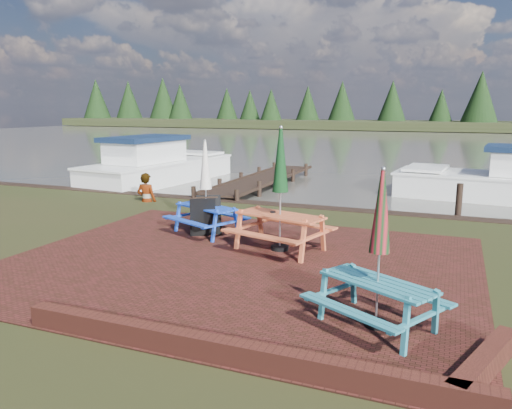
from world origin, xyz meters
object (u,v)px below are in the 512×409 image
object	(u,v)px
picnic_table_teal	(378,274)
boat_jetty	(157,167)
chalkboard	(206,216)
jetty	(262,179)
picnic_table_red	(280,209)
picnic_table_blue	(206,202)
person	(145,173)

from	to	relation	value
picnic_table_teal	boat_jetty	distance (m)	16.01
chalkboard	jetty	world-z (taller)	chalkboard
picnic_table_red	chalkboard	world-z (taller)	picnic_table_red
jetty	chalkboard	bearing A→B (deg)	-77.36
picnic_table_red	picnic_table_blue	bearing A→B (deg)	176.81
picnic_table_blue	person	world-z (taller)	picnic_table_blue
picnic_table_teal	picnic_table_blue	world-z (taller)	picnic_table_blue
picnic_table_red	boat_jetty	xyz separation A→B (m)	(-8.55, 8.50, -0.45)
person	jetty	bearing A→B (deg)	-112.05
picnic_table_teal	person	size ratio (longest dim) A/B	1.20
jetty	person	bearing A→B (deg)	-109.67
picnic_table_red	person	bearing A→B (deg)	162.82
jetty	person	size ratio (longest dim) A/B	4.91
picnic_table_teal	chalkboard	xyz separation A→B (m)	(-4.53, 3.59, -0.29)
picnic_table_blue	jetty	xyz separation A→B (m)	(-1.84, 8.41, -0.68)
boat_jetty	picnic_table_red	bearing A→B (deg)	-38.71
picnic_table_blue	chalkboard	world-z (taller)	picnic_table_blue
picnic_table_red	boat_jetty	distance (m)	12.07
picnic_table_teal	picnic_table_red	size ratio (longest dim) A/B	0.85
chalkboard	person	bearing A→B (deg)	109.39
picnic_table_red	picnic_table_blue	xyz separation A→B (m)	(-2.13, 0.70, -0.13)
picnic_table_teal	picnic_table_blue	bearing A→B (deg)	169.41
picnic_table_teal	jetty	xyz separation A→B (m)	(-6.46, 12.19, -0.67)
picnic_table_teal	picnic_table_red	bearing A→B (deg)	157.72
picnic_table_teal	boat_jetty	bearing A→B (deg)	162.40
picnic_table_teal	boat_jetty	xyz separation A→B (m)	(-11.05, 11.58, -0.32)
picnic_table_red	jetty	size ratio (longest dim) A/B	0.29
picnic_table_teal	person	distance (m)	10.80
picnic_table_red	picnic_table_teal	bearing A→B (deg)	-35.91
boat_jetty	person	xyz separation A→B (m)	(2.66, -4.78, 0.46)
jetty	boat_jetty	size ratio (longest dim) A/B	1.15
chalkboard	jetty	xyz separation A→B (m)	(-1.93, 8.60, -0.37)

